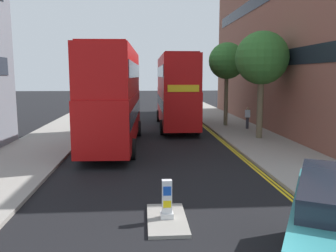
% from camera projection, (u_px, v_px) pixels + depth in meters
% --- Properties ---
extents(sidewalk_right, '(4.00, 80.00, 0.14)m').
position_uv_depth(sidewalk_right, '(258.00, 141.00, 21.48)').
color(sidewalk_right, gray).
rests_on(sidewalk_right, ground).
extents(sidewalk_left, '(4.00, 80.00, 0.14)m').
position_uv_depth(sidewalk_left, '(45.00, 144.00, 20.54)').
color(sidewalk_left, gray).
rests_on(sidewalk_left, ground).
extents(kerb_line_outer, '(0.10, 56.00, 0.01)m').
position_uv_depth(kerb_line_outer, '(233.00, 149.00, 19.37)').
color(kerb_line_outer, yellow).
rests_on(kerb_line_outer, ground).
extents(kerb_line_inner, '(0.10, 56.00, 0.01)m').
position_uv_depth(kerb_line_inner, '(231.00, 149.00, 19.35)').
color(kerb_line_inner, yellow).
rests_on(kerb_line_inner, ground).
extents(traffic_island, '(1.10, 2.20, 0.10)m').
position_uv_depth(traffic_island, '(167.00, 220.00, 9.80)').
color(traffic_island, gray).
rests_on(traffic_island, ground).
extents(keep_left_bollard, '(0.36, 0.28, 1.11)m').
position_uv_depth(keep_left_bollard, '(167.00, 201.00, 9.71)').
color(keep_left_bollard, silver).
rests_on(keep_left_bollard, traffic_island).
extents(double_decker_bus_away, '(3.05, 10.88, 5.64)m').
position_uv_depth(double_decker_bus_away, '(114.00, 94.00, 19.87)').
color(double_decker_bus_away, '#B20F0F').
rests_on(double_decker_bus_away, ground).
extents(double_decker_bus_oncoming, '(2.86, 10.83, 5.64)m').
position_uv_depth(double_decker_bus_oncoming, '(176.00, 89.00, 27.14)').
color(double_decker_bus_oncoming, '#B20F0F').
rests_on(double_decker_bus_oncoming, ground).
extents(pedestrian_far, '(0.34, 0.22, 1.62)m').
position_uv_depth(pedestrian_far, '(247.00, 117.00, 25.92)').
color(pedestrian_far, '#2D2D38').
rests_on(pedestrian_far, sidewalk_right).
extents(street_tree_near, '(2.86, 2.86, 6.53)m').
position_uv_depth(street_tree_near, '(227.00, 62.00, 27.10)').
color(street_tree_near, '#6B6047').
rests_on(street_tree_near, sidewalk_right).
extents(street_tree_mid, '(3.30, 3.30, 6.70)m').
position_uv_depth(street_tree_mid, '(262.00, 59.00, 21.50)').
color(street_tree_mid, '#6B6047').
rests_on(street_tree_mid, sidewalk_right).
extents(townhouse_terrace_right, '(10.08, 28.00, 13.77)m').
position_uv_depth(townhouse_terrace_right, '(317.00, 41.00, 27.92)').
color(townhouse_terrace_right, brown).
rests_on(townhouse_terrace_right, ground).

